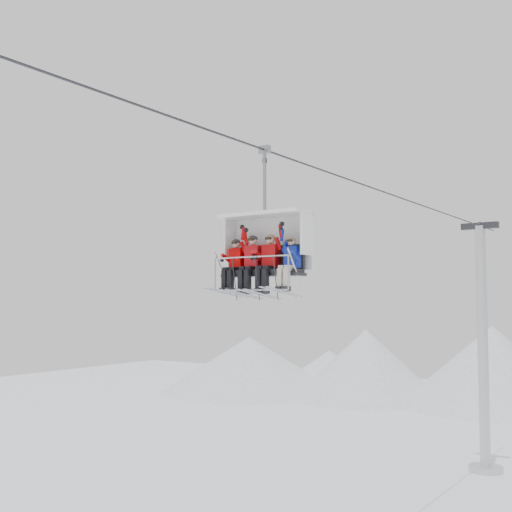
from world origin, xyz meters
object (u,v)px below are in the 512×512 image
Objects in this scene: skier_center_right at (269,261)px; chairlift_carrier at (267,244)px; lift_tower_right at (483,363)px; skier_center_left at (251,261)px; skier_far_left at (235,263)px; skier_far_right at (290,262)px.

chairlift_carrier is at bearing 129.03° from skier_center_right.
lift_tower_right is at bearing 90.00° from chairlift_carrier.
skier_center_left is 1.00× the size of skier_center_right.
skier_center_right is (0.25, -0.30, -0.47)m from chairlift_carrier.
skier_center_right is (0.25, -21.75, 4.46)m from lift_tower_right.
skier_far_left is 0.98× the size of skier_center_right.
skier_center_left reaches higher than skier_far_left.
skier_far_right is at bearing -87.61° from lift_tower_right.
skier_center_right is 1.02× the size of skier_far_right.
chairlift_carrier is at bearing 43.65° from skier_center_left.
lift_tower_right is 22.22m from skier_far_left.
skier_center_right is (1.12, 0.01, 0.03)m from skier_far_left.
lift_tower_right reaches higher than skier_center_right.
chairlift_carrier is 2.36× the size of skier_far_right.
lift_tower_right is 22.01m from chairlift_carrier.
skier_far_left is at bearing 179.85° from skier_far_right.
skier_center_left is (-0.32, -0.30, -0.47)m from chairlift_carrier.
chairlift_carrier is 1.06m from skier_far_left.
chairlift_carrier is 0.65m from skier_center_left.
skier_far_left is at bearing -92.31° from lift_tower_right.
chairlift_carrier is at bearing 160.79° from skier_far_right.
skier_far_right is at bearing -1.14° from skier_center_right.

